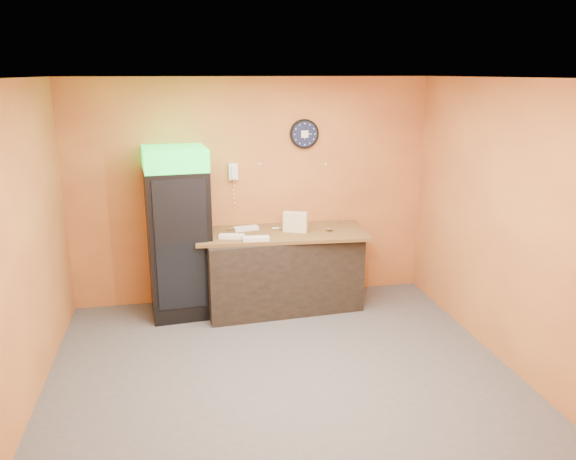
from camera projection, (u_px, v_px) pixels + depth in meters
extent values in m
plane|color=#47474C|center=(281.00, 371.00, 5.54)|extent=(4.50, 4.50, 0.00)
cube|color=#D3843B|center=(252.00, 192.00, 7.05)|extent=(4.50, 0.02, 2.80)
cube|color=#D3843B|center=(19.00, 250.00, 4.74)|extent=(0.02, 4.00, 2.80)
cube|color=#D3843B|center=(503.00, 223.00, 5.58)|extent=(0.02, 4.00, 2.80)
cube|color=white|center=(280.00, 78.00, 4.78)|extent=(4.50, 4.00, 0.02)
cube|color=black|center=(179.00, 243.00, 6.68)|extent=(0.77, 0.77, 1.77)
cube|color=#19D936|center=(174.00, 158.00, 6.41)|extent=(0.77, 0.77, 0.25)
cube|color=black|center=(176.00, 246.00, 6.32)|extent=(0.59, 0.07, 1.52)
cube|color=black|center=(282.00, 271.00, 6.96)|extent=(1.92, 0.96, 0.94)
cylinder|color=black|center=(304.00, 134.00, 6.96)|extent=(0.36, 0.05, 0.36)
cylinder|color=#0F1433|center=(305.00, 134.00, 6.93)|extent=(0.31, 0.01, 0.31)
cube|color=white|center=(305.00, 134.00, 6.92)|extent=(0.09, 0.00, 0.09)
cube|color=white|center=(233.00, 172.00, 6.89)|extent=(0.11, 0.06, 0.20)
cube|color=white|center=(234.00, 172.00, 6.84)|extent=(0.05, 0.04, 0.16)
cube|color=brown|center=(282.00, 233.00, 6.83)|extent=(2.10, 0.98, 0.04)
cube|color=beige|center=(295.00, 229.00, 6.81)|extent=(0.30, 0.21, 0.06)
cube|color=beige|center=(295.00, 224.00, 6.79)|extent=(0.30, 0.21, 0.06)
cube|color=beige|center=(295.00, 220.00, 6.78)|extent=(0.30, 0.21, 0.06)
cube|color=beige|center=(295.00, 215.00, 6.76)|extent=(0.30, 0.21, 0.06)
cube|color=silver|center=(232.00, 236.00, 6.55)|extent=(0.31, 0.18, 0.04)
cube|color=silver|center=(256.00, 239.00, 6.46)|extent=(0.31, 0.14, 0.04)
cube|color=silver|center=(246.00, 228.00, 6.88)|extent=(0.32, 0.17, 0.04)
cylinder|color=silver|center=(286.00, 226.00, 6.94)|extent=(0.07, 0.07, 0.07)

